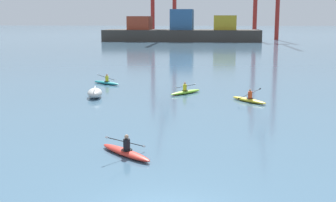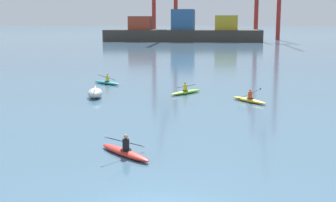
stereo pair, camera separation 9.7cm
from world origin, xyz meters
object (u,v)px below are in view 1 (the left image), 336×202
container_barge (182,31)px  kayak_yellow (249,100)px  kayak_red (126,152)px  kayak_teal (106,82)px  kayak_lime (186,92)px  capsized_dinghy (95,93)px

container_barge → kayak_yellow: size_ratio=13.90×
kayak_red → kayak_yellow: size_ratio=0.96×
kayak_yellow → kayak_teal: bearing=148.0°
kayak_lime → capsized_dinghy: bearing=-159.0°
capsized_dinghy → kayak_yellow: size_ratio=0.93×
container_barge → capsized_dinghy: container_barge is taller
kayak_red → kayak_teal: kayak_red is taller
container_barge → kayak_lime: 89.11m
kayak_red → kayak_teal: (-6.33, 21.76, 0.00)m
kayak_lime → kayak_yellow: same height
kayak_lime → kayak_red: bearing=-94.4°
kayak_teal → kayak_yellow: (12.47, -7.80, 0.00)m
kayak_teal → kayak_yellow: 14.71m
container_barge → capsized_dinghy: 91.35m
capsized_dinghy → kayak_red: kayak_red is taller
capsized_dinghy → kayak_yellow: 11.56m
kayak_lime → kayak_red: 17.16m
container_barge → kayak_lime: bearing=-85.0°
kayak_red → capsized_dinghy: bearing=110.4°
capsized_dinghy → kayak_lime: size_ratio=0.91×
kayak_teal → kayak_yellow: kayak_teal is taller
capsized_dinghy → kayak_yellow: bearing=-2.8°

